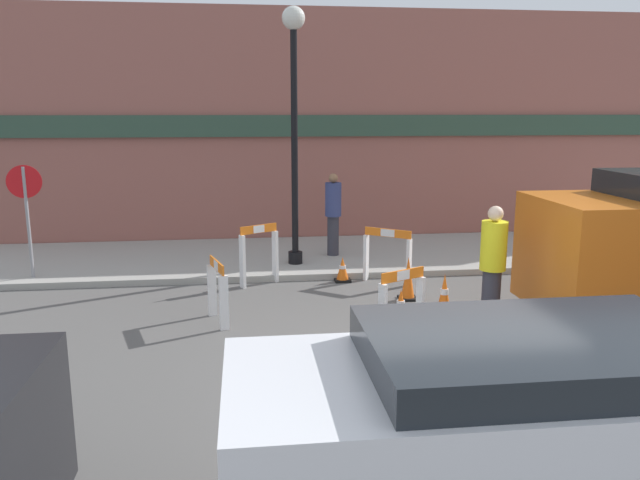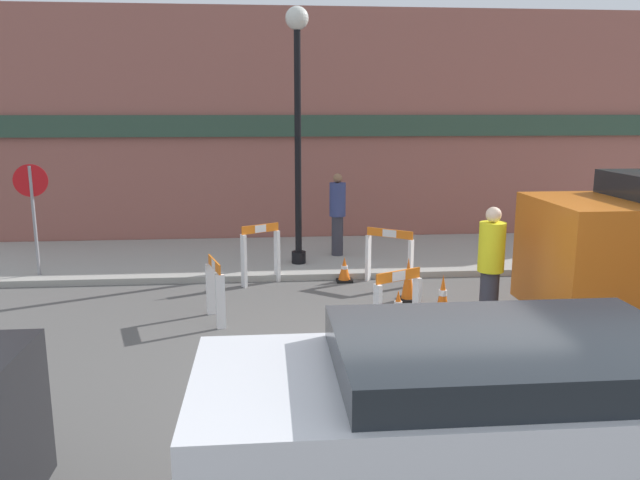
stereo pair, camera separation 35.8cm
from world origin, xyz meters
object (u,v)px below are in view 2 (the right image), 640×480
parked_car_1 (505,430)px  person_pedestrian (337,212)px  streetlamp_post (298,102)px  person_worker (491,264)px  stop_sign (33,201)px

parked_car_1 → person_pedestrian: bearing=91.0°
streetlamp_post → person_worker: (2.60, -3.74, -2.35)m
streetlamp_post → stop_sign: bearing=-174.6°
streetlamp_post → person_pedestrian: size_ratio=2.84×
person_pedestrian → parked_car_1: bearing=98.3°
parked_car_1 → streetlamp_post: bearing=96.9°
stop_sign → person_worker: stop_sign is taller
streetlamp_post → parked_car_1: (1.01, -8.36, -2.38)m
stop_sign → person_worker: bearing=143.5°
streetlamp_post → person_worker: size_ratio=2.73×
person_pedestrian → parked_car_1: size_ratio=0.40×
person_worker → parked_car_1: bearing=100.0°
streetlamp_post → person_pedestrian: (0.86, 0.64, -2.25)m
streetlamp_post → person_pedestrian: bearing=36.7°
person_worker → person_pedestrian: person_pedestrian is taller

